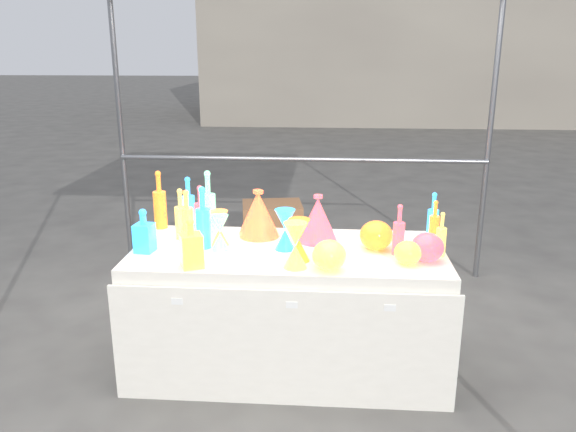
# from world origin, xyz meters

# --- Properties ---
(ground) EXTENTS (80.00, 80.00, 0.00)m
(ground) POSITION_xyz_m (0.00, 0.00, 0.00)
(ground) COLOR slate
(ground) RESTS_ON ground
(display_table) EXTENTS (1.84, 0.83, 0.75)m
(display_table) POSITION_xyz_m (0.00, -0.01, 0.37)
(display_table) COLOR white
(display_table) RESTS_ON ground
(background_building) EXTENTS (14.00, 6.00, 6.00)m
(background_building) POSITION_xyz_m (4.00, 14.00, 3.00)
(background_building) COLOR #A59B89
(background_building) RESTS_ON ground
(cardboard_box_closed) EXTENTS (0.63, 0.50, 0.42)m
(cardboard_box_closed) POSITION_xyz_m (-0.31, 2.21, 0.21)
(cardboard_box_closed) COLOR #9E6C47
(cardboard_box_closed) RESTS_ON ground
(cardboard_box_flat) EXTENTS (0.90, 0.78, 0.06)m
(cardboard_box_flat) POSITION_xyz_m (0.69, 2.02, 0.03)
(cardboard_box_flat) COLOR #9E6C47
(cardboard_box_flat) RESTS_ON ground
(bottle_1) EXTENTS (0.10, 0.10, 0.34)m
(bottle_1) POSITION_xyz_m (-0.66, 0.35, 0.92)
(bottle_1) COLOR #1A942C
(bottle_1) RESTS_ON display_table
(bottle_2) EXTENTS (0.09, 0.09, 0.38)m
(bottle_2) POSITION_xyz_m (-0.85, 0.35, 0.94)
(bottle_2) COLOR gold
(bottle_2) RESTS_ON display_table
(bottle_3) EXTENTS (0.09, 0.09, 0.31)m
(bottle_3) POSITION_xyz_m (-0.56, 0.25, 0.91)
(bottle_3) COLOR #1F1FB6
(bottle_3) RESTS_ON display_table
(bottle_4) EXTENTS (0.09, 0.09, 0.31)m
(bottle_4) POSITION_xyz_m (-0.66, 0.15, 0.91)
(bottle_4) COLOR #116E69
(bottle_4) RESTS_ON display_table
(bottle_5) EXTENTS (0.11, 0.11, 0.41)m
(bottle_5) POSITION_xyz_m (-0.51, 0.23, 0.95)
(bottle_5) COLOR #C12671
(bottle_5) RESTS_ON display_table
(bottle_6) EXTENTS (0.09, 0.09, 0.30)m
(bottle_6) POSITION_xyz_m (-0.63, 0.15, 0.90)
(bottle_6) COLOR #DF1545
(bottle_6) RESTS_ON display_table
(bottle_7) EXTENTS (0.10, 0.10, 0.37)m
(bottle_7) POSITION_xyz_m (-0.49, -0.01, 0.93)
(bottle_7) COLOR #1A942C
(bottle_7) RESTS_ON display_table
(decanter_0) EXTENTS (0.15, 0.15, 0.27)m
(decanter_0) POSITION_xyz_m (-0.49, -0.31, 0.89)
(decanter_0) COLOR #DF1545
(decanter_0) RESTS_ON display_table
(decanter_2) EXTENTS (0.11, 0.11, 0.25)m
(decanter_2) POSITION_xyz_m (-0.81, -0.10, 0.88)
(decanter_2) COLOR #1A942C
(decanter_2) RESTS_ON display_table
(hourglass_0) EXTENTS (0.13, 0.13, 0.24)m
(hourglass_0) POSITION_xyz_m (0.07, -0.18, 0.87)
(hourglass_0) COLOR gold
(hourglass_0) RESTS_ON display_table
(hourglass_2) EXTENTS (0.16, 0.16, 0.25)m
(hourglass_2) POSITION_xyz_m (0.06, -0.28, 0.87)
(hourglass_2) COLOR #116E69
(hourglass_2) RESTS_ON display_table
(hourglass_3) EXTENTS (0.11, 0.11, 0.21)m
(hourglass_3) POSITION_xyz_m (-0.39, -0.05, 0.85)
(hourglass_3) COLOR #C12671
(hourglass_3) RESTS_ON display_table
(hourglass_4) EXTENTS (0.14, 0.14, 0.21)m
(hourglass_4) POSITION_xyz_m (-0.41, 0.04, 0.86)
(hourglass_4) COLOR #DF1545
(hourglass_4) RESTS_ON display_table
(hourglass_5) EXTENTS (0.15, 0.15, 0.24)m
(hourglass_5) POSITION_xyz_m (-0.02, -0.00, 0.87)
(hourglass_5) COLOR #1A942C
(hourglass_5) RESTS_ON display_table
(globe_0) EXTENTS (0.16, 0.16, 0.12)m
(globe_0) POSITION_xyz_m (0.66, -0.19, 0.81)
(globe_0) COLOR #DF1545
(globe_0) RESTS_ON display_table
(globe_1) EXTENTS (0.23, 0.23, 0.14)m
(globe_1) POSITION_xyz_m (0.24, -0.30, 0.82)
(globe_1) COLOR #116E69
(globe_1) RESTS_ON display_table
(globe_2) EXTENTS (0.20, 0.20, 0.15)m
(globe_2) POSITION_xyz_m (0.51, 0.03, 0.83)
(globe_2) COLOR gold
(globe_2) RESTS_ON display_table
(globe_3) EXTENTS (0.19, 0.19, 0.14)m
(globe_3) POSITION_xyz_m (0.77, -0.14, 0.82)
(globe_3) COLOR #1F1FB6
(globe_3) RESTS_ON display_table
(lampshade_0) EXTENTS (0.31, 0.31, 0.28)m
(lampshade_0) POSITION_xyz_m (-0.21, 0.28, 0.89)
(lampshade_0) COLOR yellow
(lampshade_0) RESTS_ON display_table
(lampshade_1) EXTENTS (0.33, 0.33, 0.29)m
(lampshade_1) POSITION_xyz_m (-0.19, 0.22, 0.90)
(lampshade_1) COLOR yellow
(lampshade_1) RESTS_ON display_table
(lampshade_2) EXTENTS (0.26, 0.26, 0.29)m
(lampshade_2) POSITION_xyz_m (0.17, 0.16, 0.89)
(lampshade_2) COLOR #1F1FB6
(lampshade_2) RESTS_ON display_table
(bottle_8) EXTENTS (0.08, 0.08, 0.30)m
(bottle_8) POSITION_xyz_m (0.86, 0.23, 0.90)
(bottle_8) COLOR #1A942C
(bottle_8) RESTS_ON display_table
(bottle_9) EXTENTS (0.07, 0.07, 0.26)m
(bottle_9) POSITION_xyz_m (0.86, 0.17, 0.88)
(bottle_9) COLOR gold
(bottle_9) RESTS_ON display_table
(bottle_10) EXTENTS (0.09, 0.09, 0.29)m
(bottle_10) POSITION_xyz_m (0.62, -0.04, 0.90)
(bottle_10) COLOR #1F1FB6
(bottle_10) RESTS_ON display_table
(bottle_11) EXTENTS (0.07, 0.07, 0.25)m
(bottle_11) POSITION_xyz_m (0.86, -0.04, 0.88)
(bottle_11) COLOR #116E69
(bottle_11) RESTS_ON display_table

